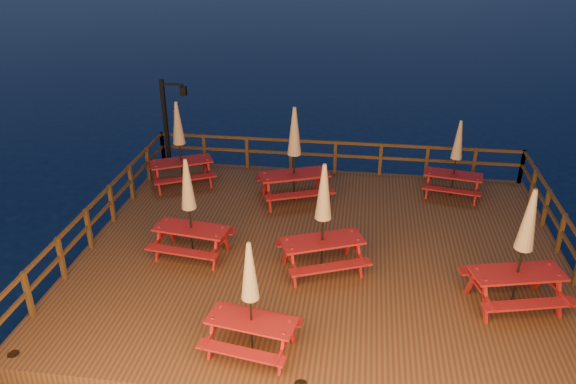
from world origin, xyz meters
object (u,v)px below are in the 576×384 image
(picnic_table_2, at_px, (179,143))
(lamp_post, at_px, (170,116))
(picnic_table_0, at_px, (294,154))
(picnic_table_1, at_px, (189,207))

(picnic_table_2, bearing_deg, lamp_post, 91.62)
(picnic_table_2, bearing_deg, picnic_table_0, -36.38)
(picnic_table_0, distance_m, picnic_table_2, 3.66)
(lamp_post, distance_m, picnic_table_1, 5.70)
(picnic_table_1, distance_m, picnic_table_2, 4.21)
(lamp_post, xyz_separation_m, picnic_table_1, (2.22, -5.23, -0.45))
(picnic_table_1, bearing_deg, lamp_post, 120.70)
(lamp_post, distance_m, picnic_table_2, 1.53)
(picnic_table_0, bearing_deg, lamp_post, 134.74)
(picnic_table_2, bearing_deg, picnic_table_1, -96.16)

